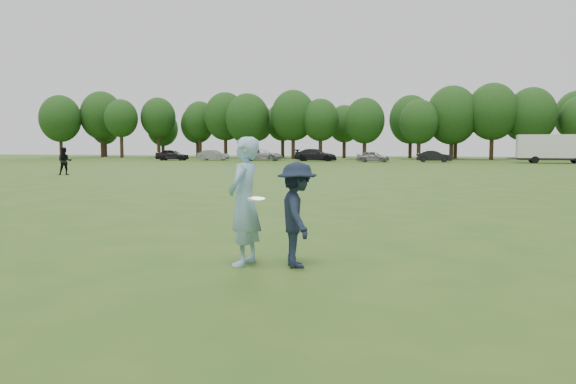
% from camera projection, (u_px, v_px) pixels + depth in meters
% --- Properties ---
extents(ground, '(200.00, 200.00, 0.00)m').
position_uv_depth(ground, '(283.00, 262.00, 9.19)').
color(ground, '#2A5217').
rests_on(ground, ground).
extents(thrower, '(0.53, 0.77, 2.05)m').
position_uv_depth(thrower, '(244.00, 201.00, 8.90)').
color(thrower, '#8FBFDD').
rests_on(thrower, ground).
extents(defender, '(1.00, 1.23, 1.66)m').
position_uv_depth(defender, '(297.00, 215.00, 8.78)').
color(defender, '#172032').
rests_on(defender, ground).
extents(player_far_a, '(1.13, 1.08, 1.83)m').
position_uv_depth(player_far_a, '(65.00, 161.00, 36.94)').
color(player_far_a, black).
rests_on(player_far_a, ground).
extents(car_a, '(4.59, 2.27, 1.50)m').
position_uv_depth(car_a, '(172.00, 155.00, 75.22)').
color(car_a, black).
rests_on(car_a, ground).
extents(car_b, '(4.28, 1.64, 1.39)m').
position_uv_depth(car_b, '(213.00, 155.00, 75.35)').
color(car_b, slate).
rests_on(car_b, ground).
extents(car_c, '(5.44, 2.66, 1.49)m').
position_uv_depth(car_c, '(263.00, 155.00, 73.64)').
color(car_c, '#A4A5A9').
rests_on(car_c, ground).
extents(car_d, '(5.41, 2.22, 1.57)m').
position_uv_depth(car_d, '(316.00, 155.00, 71.77)').
color(car_d, black).
rests_on(car_d, ground).
extents(car_e, '(3.99, 1.80, 1.33)m').
position_uv_depth(car_e, '(373.00, 157.00, 67.25)').
color(car_e, gray).
rests_on(car_e, ground).
extents(car_f, '(4.34, 2.01, 1.38)m').
position_uv_depth(car_f, '(434.00, 156.00, 67.27)').
color(car_f, black).
rests_on(car_f, ground).
extents(disc_in_play, '(0.30, 0.30, 0.06)m').
position_uv_depth(disc_in_play, '(256.00, 199.00, 8.53)').
color(disc_in_play, white).
rests_on(disc_in_play, ground).
extents(cargo_trailer, '(9.00, 2.75, 3.20)m').
position_uv_depth(cargo_trailer, '(555.00, 147.00, 62.48)').
color(cargo_trailer, white).
rests_on(cargo_trailer, ground).
extents(treeline, '(130.35, 18.39, 11.74)m').
position_uv_depth(treeline, '(452.00, 116.00, 81.56)').
color(treeline, '#332114').
rests_on(treeline, ground).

